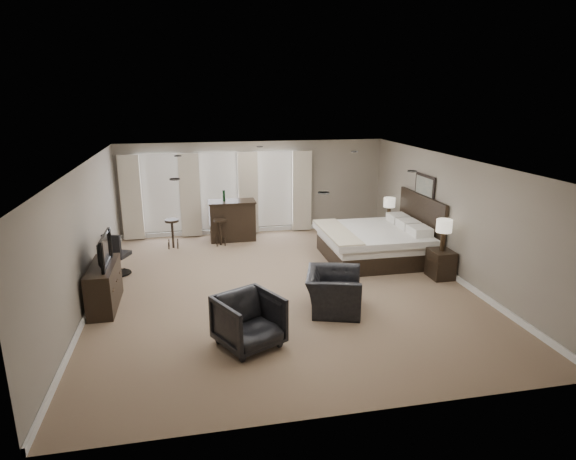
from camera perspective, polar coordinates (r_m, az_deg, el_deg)
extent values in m
cube|color=#7F6851|center=(10.09, -0.66, -6.69)|extent=(7.60, 8.60, 0.04)
cube|color=silver|center=(9.41, -0.71, 8.10)|extent=(7.60, 8.60, 0.04)
cube|color=gray|center=(13.76, -4.03, 5.05)|extent=(7.50, 0.04, 2.60)
cube|color=gray|center=(5.81, 7.37, -10.53)|extent=(7.50, 0.04, 2.60)
cube|color=gray|center=(9.72, -22.95, -0.77)|extent=(0.04, 8.50, 2.60)
cube|color=gray|center=(10.99, 18.90, 1.45)|extent=(0.04, 8.50, 2.60)
cube|color=silver|center=(13.63, -14.92, 4.23)|extent=(1.15, 0.04, 2.05)
cube|color=silver|center=(13.62, -8.18, 4.60)|extent=(1.15, 0.04, 2.05)
cube|color=silver|center=(13.80, -1.52, 4.90)|extent=(1.15, 0.04, 2.05)
cube|color=#BAAF9A|center=(13.59, -18.08, 3.65)|extent=(0.55, 0.12, 2.30)
cube|color=#BAAF9A|center=(13.50, -11.53, 4.03)|extent=(0.55, 0.12, 2.30)
cube|color=#BAAF9A|center=(13.59, -4.76, 4.38)|extent=(0.55, 0.12, 2.30)
cube|color=#BAAF9A|center=(13.85, 1.64, 4.64)|extent=(0.55, 0.12, 2.30)
cube|color=silver|center=(11.71, 10.62, 0.19)|extent=(2.40, 2.29, 1.53)
cube|color=black|center=(10.98, 17.65, -3.86)|extent=(0.46, 0.57, 0.62)
cube|color=black|center=(13.46, 11.75, -0.02)|extent=(0.40, 0.49, 0.53)
cube|color=beige|center=(10.78, 17.94, -0.59)|extent=(0.33, 0.33, 0.69)
cube|color=beige|center=(13.32, 11.89, 2.41)|extent=(0.31, 0.31, 0.64)
cube|color=slate|center=(11.95, 15.87, 5.03)|extent=(0.04, 0.96, 0.56)
cube|color=black|center=(9.67, -20.96, -6.22)|extent=(0.46, 1.42, 0.82)
imported|color=black|center=(9.51, -21.24, -3.55)|extent=(0.59, 1.02, 0.13)
imported|color=black|center=(8.92, 5.43, -6.48)|extent=(1.04, 1.29, 0.98)
imported|color=black|center=(7.70, -4.66, -10.44)|extent=(1.19, 1.16, 0.93)
cube|color=black|center=(13.18, -6.62, 1.16)|extent=(1.26, 0.66, 1.10)
cube|color=black|center=(12.80, -13.51, -0.42)|extent=(0.37, 0.37, 0.76)
cube|color=black|center=(12.80, -8.02, -0.26)|extent=(0.39, 0.39, 0.70)
cube|color=black|center=(11.23, -19.53, -2.63)|extent=(0.65, 0.65, 0.97)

